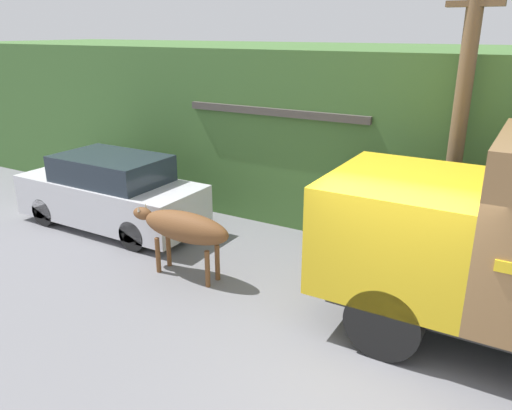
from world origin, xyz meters
TOP-DOWN VIEW (x-y plane):
  - ground_plane at (0.00, 0.00)m, footprint 60.00×60.00m
  - hillside_embankment at (0.00, 7.23)m, footprint 32.00×6.27m
  - building_backdrop at (-3.71, 5.34)m, footprint 4.37×2.70m
  - brown_cow at (-3.91, 1.01)m, footprint 2.15×0.56m
  - parked_suv at (-6.90, 2.12)m, footprint 4.49×1.73m
  - pedestrian_on_hill at (-1.81, 3.65)m, footprint 0.38×0.38m
  - utility_pole at (0.14, 3.75)m, footprint 0.90×0.28m

SIDE VIEW (x-z plane):
  - ground_plane at x=0.00m, z-range 0.00..0.00m
  - parked_suv at x=-6.90m, z-range -0.03..1.67m
  - brown_cow at x=-3.91m, z-range 0.33..1.59m
  - pedestrian_on_hill at x=-1.81m, z-range 0.11..1.89m
  - building_backdrop at x=-3.71m, z-range 0.02..2.75m
  - hillside_embankment at x=0.00m, z-range 0.00..3.95m
  - utility_pole at x=0.14m, z-range 0.09..5.50m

